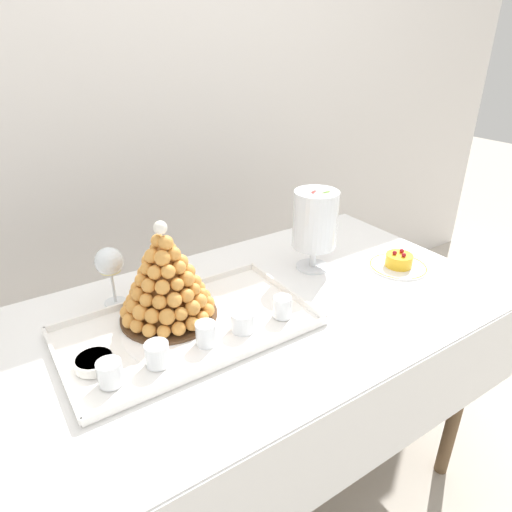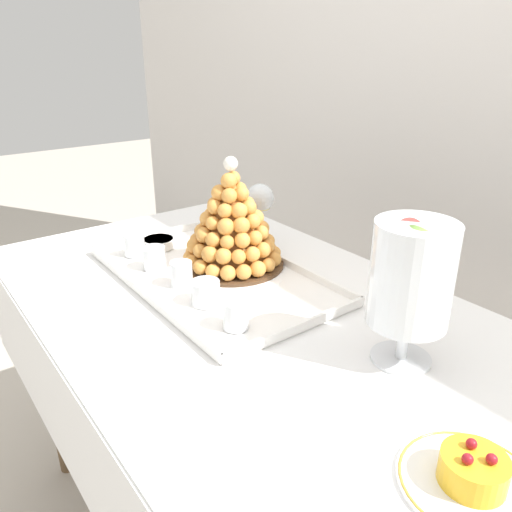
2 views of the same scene
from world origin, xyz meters
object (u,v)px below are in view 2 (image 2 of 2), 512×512
Objects in this scene: dessert_cup_mid_right at (206,293)px; wine_glass at (260,200)px; creme_brulee_ramekin at (158,242)px; macaron_goblet at (411,276)px; dessert_cup_right at (236,316)px; croquembouche at (232,225)px; serving_tray at (213,276)px; dessert_cup_centre at (182,275)px; dessert_cup_mid_left at (154,259)px; dessert_cup_left at (134,246)px; fruit_tart_plate at (472,477)px.

wine_glass is at bearing 125.48° from dessert_cup_mid_right.
macaron_goblet is (0.72, 0.11, 0.14)m from creme_brulee_ramekin.
dessert_cup_right is 0.64× the size of creme_brulee_ramekin.
serving_tray is at bearing -74.01° from croquembouche.
dessert_cup_mid_right is at bearing -38.20° from serving_tray.
croquembouche reaches higher than serving_tray.
dessert_cup_centre is 0.65× the size of creme_brulee_ramekin.
wine_glass reaches higher than serving_tray.
dessert_cup_centre is 0.34m from wine_glass.
croquembouche reaches higher than dessert_cup_mid_left.
macaron_goblet is (0.50, 0.02, 0.05)m from croquembouche.
serving_tray is at bearing -169.82° from macaron_goblet.
dessert_cup_left is 0.98× the size of dessert_cup_right.
wine_glass reaches higher than dessert_cup_left.
dessert_cup_mid_right is 0.36× the size of wine_glass.
dessert_cup_centre reaches higher than serving_tray.
dessert_cup_mid_left is 0.23m from dessert_cup_mid_right.
serving_tray is 2.32× the size of croquembouche.
serving_tray is 11.33× the size of dessert_cup_left.
croquembouche is at bearing -59.05° from wine_glass.
croquembouche is 1.60× the size of wine_glass.
dessert_cup_left reaches higher than serving_tray.
fruit_tart_plate is (0.94, -0.05, -0.01)m from creme_brulee_ramekin.
croquembouche reaches higher than creme_brulee_ramekin.
dessert_cup_mid_left is at bearing -177.53° from dessert_cup_centre.
serving_tray is 0.09m from dessert_cup_centre.
dessert_cup_right is at bearing -8.72° from creme_brulee_ramekin.
serving_tray is at bearing 174.70° from fruit_tart_plate.
croquembouche reaches higher than dessert_cup_mid_right.
dessert_cup_mid_left reaches higher than fruit_tart_plate.
dessert_cup_mid_left reaches higher than creme_brulee_ramekin.
creme_brulee_ramekin is at bearing 171.28° from dessert_cup_right.
dessert_cup_mid_left is 0.97× the size of dessert_cup_right.
fruit_tart_plate is (0.82, 0.03, -0.02)m from dessert_cup_mid_left.
dessert_cup_centre reaches higher than dessert_cup_mid_right.
creme_brulee_ramekin is at bearing 169.28° from dessert_cup_mid_right.
dessert_cup_mid_right is at bearing -0.15° from dessert_cup_centre.
dessert_cup_mid_right is 0.35m from creme_brulee_ramekin.
dessert_cup_left reaches higher than fruit_tart_plate.
fruit_tart_plate is at bearing -10.61° from croquembouche.
dessert_cup_right is (0.25, -0.16, -0.08)m from croquembouche.
wine_glass is (-0.34, 0.32, 0.09)m from dessert_cup_right.
dessert_cup_left is 0.45m from dessert_cup_right.
croquembouche reaches higher than dessert_cup_left.
macaron_goblet is at bearing 8.39° from creme_brulee_ramekin.
dessert_cup_right is at bearing -2.77° from dessert_cup_mid_right.
fruit_tart_plate is at bearing 1.75° from dessert_cup_left.
fruit_tart_plate is (0.71, -0.07, 0.01)m from serving_tray.
macaron_goblet is (0.25, 0.18, 0.13)m from dessert_cup_right.
serving_tray is 0.14m from dessert_cup_mid_right.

